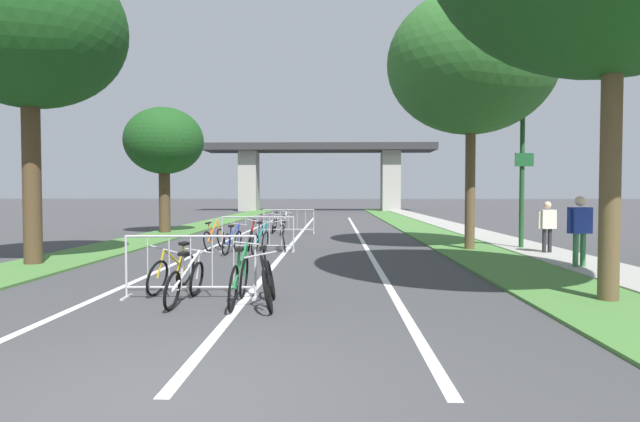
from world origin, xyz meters
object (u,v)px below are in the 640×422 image
crowd_barrier_second (258,234)px  bicycle_black_6 (269,283)px  bicycle_silver_10 (275,225)px  bicycle_white_11 (283,226)px  tree_left_pine_far (29,28)px  bicycle_orange_9 (214,238)px  bicycle_green_7 (239,280)px  bicycle_teal_3 (260,241)px  bicycle_purple_5 (262,226)px  tree_right_oak_near (471,63)px  bicycle_blue_2 (232,241)px  crowd_barrier_nearest (191,267)px  lamppost_with_sign (522,147)px  bicycle_white_1 (185,282)px  crowd_barrier_third (289,222)px  tree_left_pine_near (164,142)px  bicycle_silver_0 (284,238)px  pedestrian_strolling (547,223)px  bicycle_yellow_8 (173,272)px  pedestrian_waiting (580,225)px

crowd_barrier_second → bicycle_black_6: (1.27, -7.38, -0.16)m
bicycle_silver_10 → bicycle_white_11: size_ratio=1.06×
tree_left_pine_far → bicycle_orange_9: 7.27m
bicycle_green_7 → bicycle_silver_10: bearing=93.2°
bicycle_teal_3 → bicycle_purple_5: (-0.89, 6.68, 0.01)m
tree_right_oak_near → bicycle_blue_2: size_ratio=4.73×
crowd_barrier_nearest → tree_left_pine_far: bearing=142.7°
bicycle_green_7 → lamppost_with_sign: bearing=46.6°
bicycle_white_1 → bicycle_purple_5: bearing=96.8°
tree_right_oak_near → crowd_barrier_third: bearing=133.8°
bicycle_purple_5 → bicycle_orange_9: size_ratio=1.02×
bicycle_green_7 → bicycle_silver_10: (-1.14, 14.57, -0.03)m
tree_left_pine_near → bicycle_silver_0: (5.79, -6.44, -3.59)m
tree_left_pine_near → bicycle_silver_10: tree_left_pine_near is taller
tree_right_oak_near → bicycle_silver_10: 10.91m
bicycle_purple_5 → tree_left_pine_far: bearing=57.3°
bicycle_orange_9 → pedestrian_strolling: pedestrian_strolling is taller
crowd_barrier_third → bicycle_purple_5: size_ratio=1.27×
bicycle_silver_0 → bicycle_white_11: size_ratio=1.04×
crowd_barrier_third → pedestrian_strolling: 10.91m
bicycle_yellow_8 → pedestrian_strolling: bearing=-135.4°
bicycle_teal_3 → bicycle_silver_0: bearing=61.5°
pedestrian_waiting → bicycle_black_6: bearing=-157.9°
tree_right_oak_near → bicycle_teal_3: bearing=-171.7°
bicycle_orange_9 → bicycle_white_11: bicycle_white_11 is taller
lamppost_with_sign → bicycle_white_11: size_ratio=3.24×
tree_right_oak_near → bicycle_white_1: size_ratio=4.64×
crowd_barrier_third → bicycle_silver_10: crowd_barrier_third is taller
bicycle_white_1 → pedestrian_strolling: pedestrian_strolling is taller
pedestrian_waiting → bicycle_purple_5: bearing=122.7°
crowd_barrier_second → bicycle_black_6: crowd_barrier_second is taller
bicycle_teal_3 → bicycle_green_7: 6.93m
bicycle_silver_0 → bicycle_white_11: bearing=89.6°
bicycle_white_11 → pedestrian_waiting: (7.70, -9.76, 0.65)m
tree_left_pine_far → bicycle_blue_2: size_ratio=4.59×
bicycle_white_1 → pedestrian_waiting: pedestrian_waiting is taller
tree_right_oak_near → bicycle_white_1: bearing=-129.9°
bicycle_silver_10 → lamppost_with_sign: bearing=140.0°
lamppost_with_sign → crowd_barrier_second: bearing=-175.3°
bicycle_white_1 → bicycle_orange_9: 7.72m
tree_right_oak_near → pedestrian_strolling: (1.85, -1.17, -4.73)m
bicycle_purple_5 → crowd_barrier_nearest: bearing=84.4°
bicycle_blue_2 → bicycle_orange_9: 1.13m
bicycle_black_6 → pedestrian_strolling: pedestrian_strolling is taller
bicycle_teal_3 → bicycle_orange_9: bicycle_orange_9 is taller
bicycle_white_1 → pedestrian_strolling: (8.31, 6.55, 0.58)m
tree_left_pine_near → crowd_barrier_third: tree_left_pine_near is taller
lamppost_with_sign → bicycle_green_7: lamppost_with_sign is taller
bicycle_black_6 → lamppost_with_sign: bearing=-134.5°
tree_right_oak_near → bicycle_purple_5: tree_right_oak_near is taller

